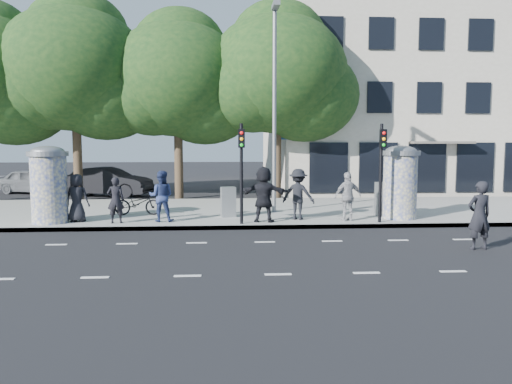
{
  "coord_description": "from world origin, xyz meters",
  "views": [
    {
      "loc": [
        -1.18,
        -12.98,
        2.94
      ],
      "look_at": [
        -0.13,
        3.5,
        1.27
      ],
      "focal_mm": 35.0,
      "sensor_mm": 36.0,
      "label": 1
    }
  ],
  "objects": [
    {
      "name": "ped_d",
      "position": [
        1.47,
        4.67,
        1.06
      ],
      "size": [
        1.35,
        1.08,
        1.82
      ],
      "primitive_type": "imported",
      "rotation": [
        0.0,
        0.0,
        2.74
      ],
      "color": "black",
      "rests_on": "sidewalk"
    },
    {
      "name": "ground",
      "position": [
        0.0,
        0.0,
        0.0
      ],
      "size": [
        120.0,
        120.0,
        0.0
      ],
      "primitive_type": "plane",
      "color": "black",
      "rests_on": "ground"
    },
    {
      "name": "ad_column_right",
      "position": [
        5.2,
        4.7,
        1.54
      ],
      "size": [
        1.36,
        1.36,
        2.65
      ],
      "color": "beige",
      "rests_on": "sidewalk"
    },
    {
      "name": "car_left",
      "position": [
        -12.09,
        16.05,
        0.69
      ],
      "size": [
        2.83,
        4.38,
        1.39
      ],
      "primitive_type": "imported",
      "rotation": [
        0.0,
        0.0,
        1.25
      ],
      "color": "slate",
      "rests_on": "ground"
    },
    {
      "name": "ad_column_left",
      "position": [
        -7.2,
        4.5,
        1.54
      ],
      "size": [
        1.36,
        1.36,
        2.65
      ],
      "color": "beige",
      "rests_on": "sidewalk"
    },
    {
      "name": "traffic_pole_near",
      "position": [
        -0.6,
        3.79,
        2.23
      ],
      "size": [
        0.22,
        0.31,
        3.4
      ],
      "color": "black",
      "rests_on": "sidewalk"
    },
    {
      "name": "man_road",
      "position": [
        5.76,
        0.05,
        0.94
      ],
      "size": [
        0.74,
        0.54,
        1.88
      ],
      "primitive_type": "imported",
      "rotation": [
        0.0,
        0.0,
        3.28
      ],
      "color": "black",
      "rests_on": "ground"
    },
    {
      "name": "tree_center",
      "position": [
        1.5,
        12.3,
        6.31
      ],
      "size": [
        7.0,
        7.0,
        9.3
      ],
      "color": "#38281C",
      "rests_on": "ground"
    },
    {
      "name": "ped_f",
      "position": [
        0.19,
        4.19,
        1.12
      ],
      "size": [
        1.89,
        0.98,
        1.94
      ],
      "primitive_type": "imported",
      "rotation": [
        0.0,
        0.0,
        2.95
      ],
      "color": "black",
      "rests_on": "sidewalk"
    },
    {
      "name": "car_mid",
      "position": [
        -7.44,
        14.31,
        0.78
      ],
      "size": [
        2.77,
        5.0,
        1.56
      ],
      "primitive_type": "imported",
      "rotation": [
        0.0,
        0.0,
        1.32
      ],
      "color": "black",
      "rests_on": "ground"
    },
    {
      "name": "tree_mid_left",
      "position": [
        -8.5,
        12.5,
        6.5
      ],
      "size": [
        7.2,
        7.2,
        9.57
      ],
      "color": "#38281C",
      "rests_on": "ground"
    },
    {
      "name": "bicycle",
      "position": [
        -4.48,
        6.11,
        0.61
      ],
      "size": [
        0.62,
        1.77,
        0.93
      ],
      "primitive_type": "imported",
      "rotation": [
        0.0,
        0.0,
        1.57
      ],
      "color": "black",
      "rests_on": "sidewalk"
    },
    {
      "name": "cabinet_right",
      "position": [
        4.88,
        5.47,
        0.78
      ],
      "size": [
        0.66,
        0.53,
        1.26
      ],
      "primitive_type": "cube",
      "rotation": [
        0.0,
        0.0,
        0.16
      ],
      "color": "slate",
      "rests_on": "sidewalk"
    },
    {
      "name": "building",
      "position": [
        12.0,
        19.99,
        5.99
      ],
      "size": [
        20.3,
        15.85,
        12.0
      ],
      "color": "#AFA693",
      "rests_on": "ground"
    },
    {
      "name": "sidewalk",
      "position": [
        0.0,
        7.5,
        0.07
      ],
      "size": [
        40.0,
        8.0,
        0.15
      ],
      "primitive_type": "cube",
      "color": "gray",
      "rests_on": "ground"
    },
    {
      "name": "lane_dash_far",
      "position": [
        0.0,
        1.4,
        0.0
      ],
      "size": [
        32.0,
        0.12,
        0.01
      ],
      "primitive_type": "cube",
      "color": "silver",
      "rests_on": "ground"
    },
    {
      "name": "tree_near_left",
      "position": [
        -3.5,
        12.7,
        6.06
      ],
      "size": [
        6.8,
        6.8,
        8.97
      ],
      "color": "#38281C",
      "rests_on": "ground"
    },
    {
      "name": "lane_dash_near",
      "position": [
        0.0,
        -2.2,
        0.0
      ],
      "size": [
        32.0,
        0.12,
        0.01
      ],
      "primitive_type": "cube",
      "color": "silver",
      "rests_on": "ground"
    },
    {
      "name": "cabinet_left",
      "position": [
        -1.04,
        5.44,
        0.71
      ],
      "size": [
        0.59,
        0.47,
        1.12
      ],
      "primitive_type": "cube",
      "rotation": [
        0.0,
        0.0,
        0.16
      ],
      "color": "gray",
      "rests_on": "sidewalk"
    },
    {
      "name": "ped_a",
      "position": [
        -6.31,
        4.62,
        0.99
      ],
      "size": [
        0.9,
        0.66,
        1.68
      ],
      "primitive_type": "imported",
      "rotation": [
        0.0,
        0.0,
        2.98
      ],
      "color": "black",
      "rests_on": "sidewalk"
    },
    {
      "name": "ped_c",
      "position": [
        -3.38,
        4.51,
        1.04
      ],
      "size": [
        0.91,
        0.72,
        1.79
      ],
      "primitive_type": "imported",
      "rotation": [
        0.0,
        0.0,
        3.09
      ],
      "color": "navy",
      "rests_on": "sidewalk"
    },
    {
      "name": "ped_e",
      "position": [
        3.17,
        4.24,
        1.02
      ],
      "size": [
        1.12,
        0.78,
        1.73
      ],
      "primitive_type": "imported",
      "rotation": [
        0.0,
        0.0,
        3.36
      ],
      "color": "#9B9B9E",
      "rests_on": "sidewalk"
    },
    {
      "name": "ped_b",
      "position": [
        -4.9,
        4.23,
        0.95
      ],
      "size": [
        0.61,
        0.43,
        1.59
      ],
      "primitive_type": "imported",
      "rotation": [
        0.0,
        0.0,
        3.23
      ],
      "color": "black",
      "rests_on": "sidewalk"
    },
    {
      "name": "curb",
      "position": [
        0.0,
        3.55,
        0.07
      ],
      "size": [
        40.0,
        0.1,
        0.16
      ],
      "primitive_type": "cube",
      "color": "slate",
      "rests_on": "ground"
    },
    {
      "name": "street_lamp",
      "position": [
        0.8,
        6.63,
        4.79
      ],
      "size": [
        0.25,
        0.93,
        8.0
      ],
      "color": "slate",
      "rests_on": "sidewalk"
    },
    {
      "name": "traffic_pole_far",
      "position": [
        4.2,
        3.79,
        2.23
      ],
      "size": [
        0.22,
        0.31,
        3.4
      ],
      "color": "black",
      "rests_on": "sidewalk"
    }
  ]
}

